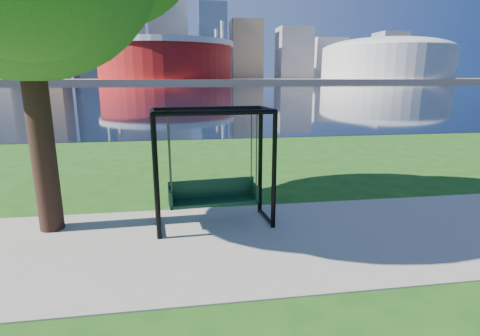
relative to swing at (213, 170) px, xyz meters
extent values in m
plane|color=#1E5114|center=(0.60, -0.48, -1.22)|extent=(900.00, 900.00, 0.00)
cube|color=#9E937F|center=(0.60, -0.98, -1.20)|extent=(120.00, 4.00, 0.03)
cube|color=black|center=(0.60, 101.52, -1.21)|extent=(900.00, 180.00, 0.02)
cube|color=#937F60|center=(0.60, 305.52, -0.22)|extent=(900.00, 228.00, 2.00)
cylinder|color=maroon|center=(-9.40, 234.52, 11.78)|extent=(80.00, 80.00, 22.00)
cylinder|color=silver|center=(-9.40, 234.52, 21.28)|extent=(83.00, 83.00, 3.00)
cylinder|color=silver|center=(23.51, 253.52, 16.78)|extent=(2.00, 2.00, 32.00)
cylinder|color=silver|center=(-42.31, 253.52, 16.78)|extent=(2.00, 2.00, 32.00)
cylinder|color=silver|center=(-42.31, 215.52, 16.78)|extent=(2.00, 2.00, 32.00)
cylinder|color=silver|center=(23.51, 215.52, 16.78)|extent=(2.00, 2.00, 32.00)
cylinder|color=beige|center=(135.60, 234.52, 10.78)|extent=(84.00, 84.00, 20.00)
ellipsoid|color=beige|center=(135.60, 234.52, 19.78)|extent=(84.00, 84.00, 15.12)
cube|color=#998466|center=(-99.40, 299.52, 44.78)|extent=(26.00, 26.00, 88.00)
cube|color=slate|center=(-69.40, 324.52, 48.28)|extent=(30.00, 24.00, 95.00)
cube|color=gray|center=(-39.40, 304.52, 36.78)|extent=(24.00, 24.00, 72.00)
cube|color=silver|center=(-9.40, 334.52, 40.78)|extent=(32.00, 28.00, 80.00)
cube|color=slate|center=(25.60, 309.52, 29.78)|extent=(22.00, 22.00, 58.00)
cube|color=#998466|center=(55.60, 324.52, 24.78)|extent=(26.00, 26.00, 48.00)
cube|color=gray|center=(95.60, 314.52, 21.78)|extent=(28.00, 24.00, 42.00)
cube|color=silver|center=(135.60, 339.52, 18.78)|extent=(30.00, 26.00, 36.00)
cube|color=gray|center=(185.60, 319.52, 20.78)|extent=(24.00, 24.00, 40.00)
cube|color=#998466|center=(225.60, 334.52, 16.78)|extent=(26.00, 26.00, 32.00)
cylinder|color=black|center=(-1.13, -0.62, 0.02)|extent=(0.11, 0.11, 2.47)
cylinder|color=black|center=(1.22, -0.40, 0.02)|extent=(0.11, 0.11, 2.47)
cylinder|color=black|center=(-1.22, 0.34, 0.02)|extent=(0.11, 0.11, 2.47)
cylinder|color=black|center=(1.14, 0.56, 0.02)|extent=(0.11, 0.11, 2.47)
cylinder|color=black|center=(0.05, -0.51, 1.25)|extent=(2.36, 0.31, 0.10)
cylinder|color=black|center=(-0.04, 0.45, 1.25)|extent=(2.36, 0.31, 0.10)
cylinder|color=black|center=(-1.17, -0.14, 1.25)|extent=(0.19, 0.97, 0.10)
cylinder|color=black|center=(-1.17, -0.14, -1.13)|extent=(0.17, 0.97, 0.08)
cylinder|color=black|center=(1.18, 0.08, 1.25)|extent=(0.19, 0.97, 0.10)
cylinder|color=black|center=(1.18, 0.08, -1.13)|extent=(0.17, 0.97, 0.08)
cube|color=black|center=(0.00, -0.03, -0.68)|extent=(1.92, 0.65, 0.06)
cube|color=black|center=(-0.02, 0.18, -0.44)|extent=(1.88, 0.23, 0.41)
cube|color=black|center=(-0.90, -0.11, -0.53)|extent=(0.10, 0.49, 0.37)
cube|color=black|center=(0.91, 0.05, -0.53)|extent=(0.10, 0.49, 0.37)
cylinder|color=#34343A|center=(-0.86, -0.31, 0.42)|extent=(0.03, 0.03, 1.56)
cylinder|color=#34343A|center=(0.90, -0.15, 0.42)|extent=(0.03, 0.03, 1.56)
cylinder|color=#34343A|center=(-0.90, 0.09, 0.42)|extent=(0.03, 0.03, 1.56)
cylinder|color=#34343A|center=(0.87, 0.25, 0.42)|extent=(0.03, 0.03, 1.56)
cylinder|color=black|center=(-3.38, 0.23, 1.17)|extent=(0.48, 0.48, 4.77)
camera|label=1|loc=(-0.60, -7.64, 1.91)|focal=28.00mm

